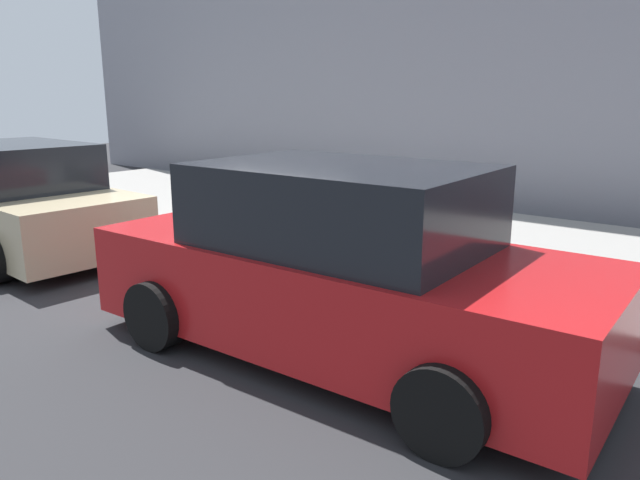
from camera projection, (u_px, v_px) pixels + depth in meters
name	position (u px, v px, depth m)	size (l,w,h in m)	color
ground_plane	(239.00, 258.00, 8.55)	(40.00, 40.00, 0.00)	#28282B
sidewalk_curb	(342.00, 224.00, 10.44)	(18.00, 5.00, 0.14)	gray
suitcase_black_0	(461.00, 252.00, 7.04)	(0.42, 0.26, 0.99)	black
suitcase_olive_1	(431.00, 247.00, 7.40)	(0.38, 0.23, 0.89)	#59601E
suitcase_navy_2	(397.00, 239.00, 7.69)	(0.49, 0.28, 0.72)	navy
suitcase_red_3	(359.00, 233.00, 7.87)	(0.40, 0.24, 0.79)	red
suitcase_teal_4	(335.00, 232.00, 8.22)	(0.40, 0.22, 0.65)	#0F606B
suitcase_maroon_5	(307.00, 230.00, 8.50)	(0.47, 0.24, 0.77)	maroon
suitcase_silver_6	(280.00, 224.00, 8.83)	(0.51, 0.26, 0.61)	#9EA0A8
suitcase_black_7	(251.00, 217.00, 9.11)	(0.48, 0.26, 0.93)	black
fire_hydrant	(215.00, 206.00, 9.66)	(0.39, 0.21, 0.75)	red
bollard_post	(186.00, 200.00, 9.85)	(0.15, 0.15, 0.89)	#333338
parked_car_red_0	(341.00, 269.00, 5.23)	(4.65, 2.15, 1.71)	#AD1619
parked_car_beige_1	(18.00, 201.00, 8.78)	(4.53, 2.20, 1.59)	tan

